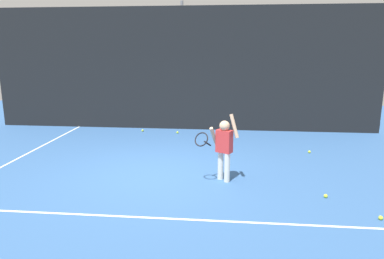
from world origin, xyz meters
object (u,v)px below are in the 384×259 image
at_px(tennis_ball_4, 326,196).
at_px(tennis_ball_6, 309,152).
at_px(tennis_player, 223,145).
at_px(tennis_ball_3, 143,130).
at_px(tennis_ball_2, 381,218).
at_px(tennis_ball_0, 226,146).
at_px(tennis_ball_1, 177,132).

xyz_separation_m(tennis_ball_4, tennis_ball_6, (0.32, 2.78, 0.00)).
xyz_separation_m(tennis_player, tennis_ball_3, (-2.59, 4.04, -0.69)).
relative_size(tennis_ball_4, tennis_ball_6, 1.00).
bearing_deg(tennis_ball_3, tennis_ball_2, -47.51).
distance_m(tennis_player, tennis_ball_4, 2.04).
xyz_separation_m(tennis_player, tennis_ball_6, (2.13, 2.12, -0.69)).
distance_m(tennis_ball_2, tennis_ball_3, 7.41).
bearing_deg(tennis_ball_0, tennis_player, -91.18).
xyz_separation_m(tennis_ball_0, tennis_ball_4, (1.76, -3.14, 0.00)).
relative_size(tennis_ball_3, tennis_ball_6, 1.00).
height_order(tennis_ball_3, tennis_ball_6, same).
height_order(tennis_ball_2, tennis_ball_4, same).
relative_size(tennis_ball_0, tennis_ball_3, 1.00).
xyz_separation_m(tennis_ball_2, tennis_ball_6, (-0.29, 3.55, 0.00)).
xyz_separation_m(tennis_player, tennis_ball_4, (1.81, -0.66, -0.69)).
height_order(tennis_ball_1, tennis_ball_4, same).
xyz_separation_m(tennis_ball_3, tennis_ball_6, (4.71, -1.92, 0.00)).
bearing_deg(tennis_ball_6, tennis_ball_2, -85.26).
bearing_deg(tennis_player, tennis_ball_3, 151.09).
height_order(tennis_ball_2, tennis_ball_6, same).
xyz_separation_m(tennis_ball_1, tennis_ball_3, (-1.13, 0.15, 0.00)).
bearing_deg(tennis_ball_2, tennis_ball_4, 128.67).
bearing_deg(tennis_player, tennis_ball_1, 138.98).
distance_m(tennis_ball_0, tennis_ball_6, 2.11).
distance_m(tennis_player, tennis_ball_2, 2.89).
bearing_deg(tennis_ball_3, tennis_ball_0, -30.58).
relative_size(tennis_ball_3, tennis_ball_4, 1.00).
height_order(tennis_ball_0, tennis_ball_4, same).
relative_size(tennis_ball_1, tennis_ball_6, 1.00).
relative_size(tennis_player, tennis_ball_0, 20.46).
distance_m(tennis_ball_1, tennis_ball_2, 6.58).
bearing_deg(tennis_ball_0, tennis_ball_2, -58.76).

